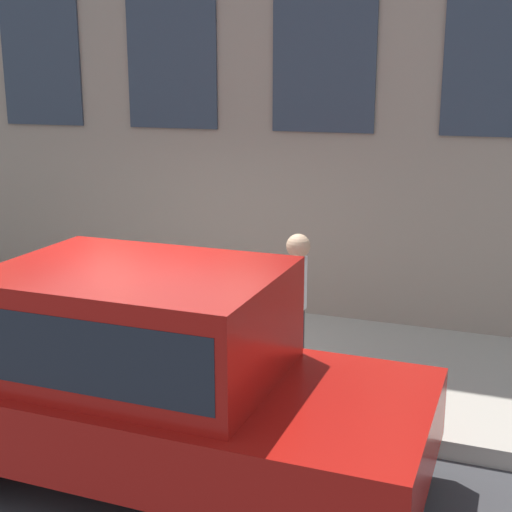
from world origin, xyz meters
TOP-DOWN VIEW (x-y plane):
  - ground_plane at (0.00, 0.00)m, footprint 80.00×80.00m
  - sidewalk at (1.41, 0.00)m, footprint 2.82×60.00m
  - building_facade at (2.97, -0.00)m, footprint 0.33×40.00m
  - fire_hydrant at (0.52, -0.58)m, footprint 0.35×0.46m
  - person at (0.84, -1.35)m, footprint 0.36×0.24m
  - parked_car_red_near at (-1.13, -0.69)m, footprint 1.81×4.49m

SIDE VIEW (x-z plane):
  - ground_plane at x=0.00m, z-range 0.00..0.00m
  - sidewalk at x=1.41m, z-range 0.00..0.17m
  - fire_hydrant at x=0.52m, z-range 0.18..0.86m
  - parked_car_red_near at x=-1.13m, z-range 0.08..1.84m
  - person at x=0.84m, z-range 0.32..1.83m
  - building_facade at x=2.97m, z-range 0.01..8.11m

